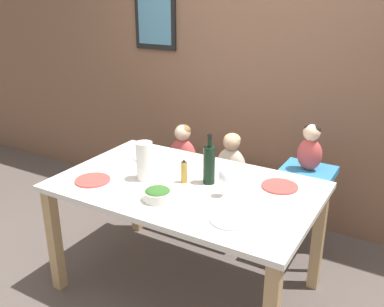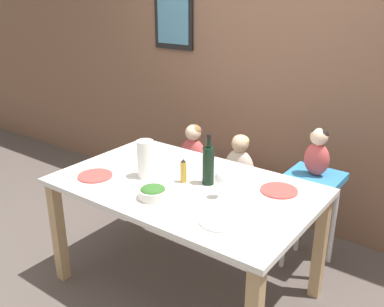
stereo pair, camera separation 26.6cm
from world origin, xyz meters
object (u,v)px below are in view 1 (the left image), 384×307
(person_child_center, at_px, (231,162))
(dinner_plate_front_left, at_px, (93,180))
(salad_bowl_large, at_px, (158,194))
(dinner_plate_front_right, at_px, (231,219))
(paper_towel_roll, at_px, (145,161))
(person_baby_right, at_px, (310,145))
(dinner_plate_back_right, at_px, (280,186))
(wine_bottle, at_px, (209,164))
(wine_glass_near, at_px, (224,177))
(chair_right_highchair, at_px, (306,189))
(chair_far_left, at_px, (183,183))
(dinner_plate_back_left, at_px, (148,157))
(chair_far_center, at_px, (230,195))
(person_child_left, at_px, (183,152))

(person_child_center, height_order, dinner_plate_front_left, person_child_center)
(salad_bowl_large, xyz_separation_m, dinner_plate_front_right, (0.47, -0.00, -0.03))
(salad_bowl_large, bearing_deg, dinner_plate_front_right, -0.12)
(person_child_center, relative_size, paper_towel_roll, 1.79)
(person_baby_right, distance_m, salad_bowl_large, 1.16)
(dinner_plate_back_right, xyz_separation_m, dinner_plate_front_right, (-0.09, -0.52, 0.00))
(wine_bottle, height_order, wine_glass_near, wine_bottle)
(paper_towel_roll, xyz_separation_m, dinner_plate_front_left, (-0.27, -0.19, -0.12))
(chair_right_highchair, bearing_deg, chair_far_left, -180.00)
(wine_bottle, distance_m, dinner_plate_back_left, 0.61)
(chair_far_left, distance_m, chair_far_center, 0.44)
(chair_right_highchair, distance_m, paper_towel_roll, 1.19)
(salad_bowl_large, height_order, dinner_plate_front_left, salad_bowl_large)
(person_child_center, xyz_separation_m, paper_towel_roll, (-0.23, -0.79, 0.24))
(person_child_left, distance_m, dinner_plate_back_left, 0.50)
(paper_towel_roll, height_order, dinner_plate_front_right, paper_towel_roll)
(wine_glass_near, bearing_deg, person_child_left, 134.51)
(wine_bottle, xyz_separation_m, dinner_plate_back_right, (0.41, 0.16, -0.12))
(chair_right_highchair, bearing_deg, wine_bottle, -125.04)
(person_child_center, distance_m, dinner_plate_back_right, 0.74)
(person_child_center, bearing_deg, wine_glass_near, -67.93)
(wine_bottle, xyz_separation_m, dinner_plate_back_left, (-0.58, 0.15, -0.12))
(dinner_plate_back_right, bearing_deg, dinner_plate_front_right, -99.42)
(person_child_center, height_order, dinner_plate_back_right, person_child_center)
(chair_far_center, distance_m, wine_glass_near, 0.97)
(chair_far_left, xyz_separation_m, person_child_left, (-0.00, 0.00, 0.28))
(chair_far_center, xyz_separation_m, person_child_center, (-0.00, 0.00, 0.28))
(dinner_plate_front_right, bearing_deg, wine_bottle, 132.10)
(person_child_center, bearing_deg, dinner_plate_back_right, -40.91)
(paper_towel_roll, bearing_deg, chair_right_highchair, 43.76)
(dinner_plate_back_left, distance_m, dinner_plate_back_right, 0.98)
(person_baby_right, height_order, paper_towel_roll, person_baby_right)
(person_child_left, relative_size, dinner_plate_front_right, 1.99)
(wine_bottle, bearing_deg, person_child_left, 132.41)
(chair_right_highchair, distance_m, dinner_plate_front_left, 1.49)
(chair_right_highchair, xyz_separation_m, dinner_plate_front_left, (-1.10, -0.99, 0.21))
(chair_right_highchair, distance_m, salad_bowl_large, 1.18)
(chair_far_left, height_order, wine_glass_near, wine_glass_near)
(person_baby_right, bearing_deg, wine_bottle, -125.00)
(person_child_center, xyz_separation_m, dinner_plate_front_left, (-0.50, -0.99, 0.12))
(dinner_plate_front_left, distance_m, dinner_plate_back_right, 1.17)
(person_child_center, height_order, paper_towel_roll, paper_towel_roll)
(chair_right_highchair, distance_m, wine_bottle, 0.85)
(chair_right_highchair, xyz_separation_m, dinner_plate_front_right, (-0.13, -0.99, 0.21))
(chair_far_center, height_order, person_child_left, person_child_left)
(dinner_plate_back_right, bearing_deg, chair_right_highchair, 84.89)
(dinner_plate_back_left, height_order, dinner_plate_front_right, same)
(chair_right_highchair, relative_size, person_baby_right, 2.16)
(chair_right_highchair, relative_size, dinner_plate_front_right, 3.24)
(chair_far_center, relative_size, paper_towel_roll, 1.79)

